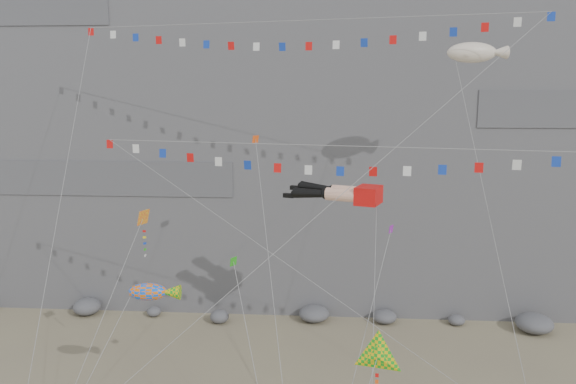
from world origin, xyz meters
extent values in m
cube|color=slate|center=(0.00, 32.00, 25.00)|extent=(80.00, 28.00, 50.00)
cube|color=red|center=(3.62, 6.83, 12.87)|extent=(1.97, 2.29, 1.14)
cylinder|color=#FFBD9F|center=(1.86, 6.87, 12.87)|extent=(2.10, 1.45, 0.84)
sphere|color=black|center=(0.96, 7.20, 12.87)|extent=(0.77, 0.77, 0.77)
cone|color=black|center=(-0.11, 7.59, 12.80)|extent=(2.40, 1.45, 0.78)
cube|color=black|center=(-1.55, 8.11, 12.54)|extent=(0.81, 0.57, 0.28)
cylinder|color=#FFBD9F|center=(2.25, 7.93, 12.87)|extent=(2.10, 1.45, 0.84)
sphere|color=black|center=(1.35, 8.26, 12.87)|extent=(0.77, 0.77, 0.77)
cone|color=black|center=(0.28, 8.65, 12.97)|extent=(2.41, 1.45, 0.84)
cube|color=black|center=(-1.16, 9.18, 12.89)|extent=(0.81, 0.57, 0.28)
cylinder|color=gray|center=(3.23, -0.76, 6.46)|extent=(0.03, 0.03, 19.88)
cylinder|color=gray|center=(-7.95, 2.88, 12.03)|extent=(0.03, 0.03, 31.11)
cylinder|color=gray|center=(7.53, 1.29, 8.16)|extent=(0.03, 0.03, 21.78)
cylinder|color=gray|center=(-11.77, -0.14, 5.95)|extent=(0.03, 0.03, 14.75)
cylinder|color=gray|center=(-11.27, -1.38, 4.05)|extent=(0.03, 0.03, 10.68)
cylinder|color=gray|center=(11.42, 4.49, 10.97)|extent=(0.03, 0.03, 24.85)
cylinder|color=gray|center=(-2.02, 1.54, 8.12)|extent=(0.03, 0.03, 22.56)
cylinder|color=gray|center=(2.86, -0.35, 5.65)|extent=(0.03, 0.03, 15.27)
cylinder|color=gray|center=(-2.33, -3.10, 5.12)|extent=(0.03, 0.03, 13.20)
camera|label=1|loc=(0.99, -28.47, 19.30)|focal=35.00mm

